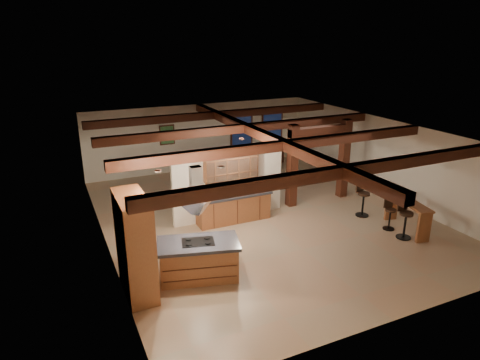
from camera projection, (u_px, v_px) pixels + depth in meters
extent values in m
plane|color=tan|center=(262.00, 217.00, 14.23)|extent=(12.00, 12.00, 0.00)
plane|color=silver|center=(200.00, 137.00, 18.91)|extent=(10.00, 0.00, 10.00)
plane|color=silver|center=(402.00, 261.00, 8.61)|extent=(10.00, 0.00, 10.00)
plane|color=silver|center=(103.00, 200.00, 11.78)|extent=(0.00, 12.00, 12.00)
plane|color=silver|center=(383.00, 158.00, 15.75)|extent=(0.00, 12.00, 12.00)
plane|color=#321810|center=(264.00, 131.00, 13.29)|extent=(12.00, 12.00, 0.00)
cube|color=#3A1F0E|center=(344.00, 171.00, 9.90)|extent=(10.00, 0.25, 0.28)
cube|color=#3A1F0E|center=(285.00, 145.00, 12.22)|extent=(10.00, 0.25, 0.28)
cube|color=#3A1F0E|center=(246.00, 128.00, 14.45)|extent=(10.00, 0.25, 0.28)
cube|color=#3A1F0E|center=(216.00, 115.00, 16.77)|extent=(10.00, 0.25, 0.28)
cube|color=#3A1F0E|center=(264.00, 136.00, 13.34)|extent=(0.28, 12.00, 0.28)
cube|color=#3A1F0E|center=(292.00, 166.00, 14.75)|extent=(0.30, 0.30, 2.90)
cube|color=#3A1F0E|center=(344.00, 159.00, 15.62)|extent=(0.30, 0.30, 2.90)
cube|color=#3A1F0E|center=(321.00, 131.00, 14.81)|extent=(2.50, 0.28, 0.28)
cube|color=silver|center=(229.00, 185.00, 13.91)|extent=(3.80, 0.18, 2.20)
cube|color=brown|center=(135.00, 245.00, 9.76)|extent=(0.64, 1.60, 2.40)
cube|color=silver|center=(148.00, 245.00, 9.89)|extent=(0.06, 0.62, 0.95)
cube|color=black|center=(149.00, 237.00, 9.84)|extent=(0.01, 0.50, 0.28)
cube|color=brown|center=(234.00, 209.00, 13.79)|extent=(2.40, 0.60, 0.86)
cube|color=black|center=(233.00, 195.00, 13.64)|extent=(2.50, 0.66, 0.08)
cube|color=brown|center=(231.00, 165.00, 13.51)|extent=(1.80, 0.34, 0.95)
cube|color=silver|center=(233.00, 166.00, 13.36)|extent=(1.74, 0.02, 0.90)
pyramid|color=silver|center=(197.00, 214.00, 10.16)|extent=(1.10, 1.10, 0.45)
cube|color=silver|center=(196.00, 182.00, 9.90)|extent=(0.26, 0.22, 0.73)
cube|color=#3A1F0E|center=(241.00, 132.00, 19.64)|extent=(1.10, 0.05, 1.70)
cube|color=black|center=(242.00, 132.00, 19.61)|extent=(0.95, 0.02, 1.55)
cube|color=#3A1F0E|center=(272.00, 129.00, 20.27)|extent=(1.10, 0.05, 1.70)
cube|color=black|center=(272.00, 129.00, 20.25)|extent=(0.95, 0.02, 1.55)
cube|color=#3A1F0E|center=(167.00, 135.00, 18.18)|extent=(0.65, 0.04, 0.85)
cube|color=#275B2B|center=(167.00, 135.00, 18.16)|extent=(0.55, 0.01, 0.75)
cylinder|color=silver|center=(221.00, 167.00, 9.86)|extent=(0.16, 0.16, 0.03)
cylinder|color=silver|center=(242.00, 139.00, 12.47)|extent=(0.16, 0.16, 0.03)
cylinder|color=silver|center=(158.00, 171.00, 9.57)|extent=(0.16, 0.16, 0.03)
cube|color=brown|center=(199.00, 261.00, 10.58)|extent=(2.05, 1.39, 0.89)
cube|color=black|center=(198.00, 244.00, 10.42)|extent=(2.20, 1.54, 0.08)
cube|color=black|center=(198.00, 242.00, 10.40)|extent=(0.89, 0.70, 0.02)
imported|color=#3E1B0F|center=(227.00, 189.00, 15.91)|extent=(1.83, 1.39, 0.57)
imported|color=black|center=(256.00, 161.00, 19.53)|extent=(1.97, 1.14, 0.54)
imported|color=silver|center=(259.00, 187.00, 13.95)|extent=(0.40, 0.27, 0.22)
cube|color=brown|center=(409.00, 202.00, 12.98)|extent=(0.81, 1.91, 0.06)
cube|color=brown|center=(424.00, 228.00, 12.37)|extent=(0.43, 0.17, 0.93)
cube|color=brown|center=(391.00, 206.00, 13.91)|extent=(0.43, 0.17, 0.93)
cube|color=#3A1F0E|center=(277.00, 156.00, 20.24)|extent=(0.55, 0.55, 0.62)
cylinder|color=black|center=(277.00, 148.00, 20.11)|extent=(0.06, 0.06, 0.17)
cone|color=#FFE299|center=(277.00, 144.00, 20.05)|extent=(0.29, 0.29, 0.19)
cylinder|color=black|center=(406.00, 214.00, 12.52)|extent=(0.39, 0.39, 0.08)
cube|color=black|center=(403.00, 204.00, 12.60)|extent=(0.37, 0.05, 0.44)
cylinder|color=black|center=(405.00, 226.00, 12.65)|extent=(0.07, 0.07, 0.76)
cylinder|color=black|center=(403.00, 237.00, 12.77)|extent=(0.44, 0.44, 0.03)
cylinder|color=black|center=(391.00, 210.00, 13.14)|extent=(0.32, 0.32, 0.06)
cube|color=black|center=(389.00, 202.00, 13.21)|extent=(0.31, 0.09, 0.36)
cylinder|color=black|center=(390.00, 220.00, 13.24)|extent=(0.05, 0.05, 0.63)
cylinder|color=black|center=(388.00, 229.00, 13.34)|extent=(0.36, 0.36, 0.03)
cylinder|color=black|center=(364.00, 194.00, 14.08)|extent=(0.39, 0.39, 0.08)
cube|color=black|center=(360.00, 185.00, 14.14)|extent=(0.37, 0.12, 0.43)
cylinder|color=black|center=(363.00, 205.00, 14.21)|extent=(0.07, 0.07, 0.76)
cylinder|color=black|center=(362.00, 215.00, 14.33)|extent=(0.43, 0.43, 0.03)
cube|color=#3A1F0E|center=(206.00, 192.00, 15.10)|extent=(0.60, 0.60, 0.06)
cube|color=#3A1F0E|center=(206.00, 179.00, 15.19)|extent=(0.44, 0.23, 0.81)
cylinder|color=#3A1F0E|center=(201.00, 201.00, 15.01)|extent=(0.05, 0.05, 0.45)
cylinder|color=#3A1F0E|center=(211.00, 200.00, 15.02)|extent=(0.05, 0.05, 0.45)
cylinder|color=#3A1F0E|center=(201.00, 197.00, 15.35)|extent=(0.05, 0.05, 0.45)
cylinder|color=#3A1F0E|center=(212.00, 197.00, 15.37)|extent=(0.05, 0.05, 0.45)
cube|color=#3A1F0E|center=(208.00, 178.00, 16.53)|extent=(0.60, 0.60, 0.06)
cube|color=#3A1F0E|center=(207.00, 170.00, 16.19)|extent=(0.44, 0.23, 0.81)
cylinder|color=#3A1F0E|center=(213.00, 183.00, 16.80)|extent=(0.05, 0.05, 0.45)
cylinder|color=#3A1F0E|center=(203.00, 183.00, 16.79)|extent=(0.05, 0.05, 0.45)
cylinder|color=#3A1F0E|center=(212.00, 186.00, 16.45)|extent=(0.05, 0.05, 0.45)
cylinder|color=#3A1F0E|center=(203.00, 186.00, 16.44)|extent=(0.05, 0.05, 0.45)
cube|color=#3A1F0E|center=(249.00, 191.00, 15.15)|extent=(0.60, 0.60, 0.06)
cube|color=#3A1F0E|center=(248.00, 179.00, 15.24)|extent=(0.44, 0.23, 0.81)
cylinder|color=#3A1F0E|center=(244.00, 200.00, 15.06)|extent=(0.05, 0.05, 0.45)
cylinder|color=#3A1F0E|center=(254.00, 200.00, 15.07)|extent=(0.05, 0.05, 0.45)
cylinder|color=#3A1F0E|center=(243.00, 196.00, 15.40)|extent=(0.05, 0.05, 0.45)
cylinder|color=#3A1F0E|center=(254.00, 196.00, 15.42)|extent=(0.05, 0.05, 0.45)
cube|color=#3A1F0E|center=(247.00, 178.00, 16.58)|extent=(0.60, 0.60, 0.06)
cube|color=#3A1F0E|center=(247.00, 170.00, 16.24)|extent=(0.44, 0.23, 0.81)
cylinder|color=#3A1F0E|center=(251.00, 182.00, 16.85)|extent=(0.05, 0.05, 0.45)
cylinder|color=#3A1F0E|center=(242.00, 182.00, 16.84)|extent=(0.05, 0.05, 0.45)
cylinder|color=#3A1F0E|center=(252.00, 185.00, 16.50)|extent=(0.05, 0.05, 0.45)
cylinder|color=#3A1F0E|center=(242.00, 186.00, 16.49)|extent=(0.05, 0.05, 0.45)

